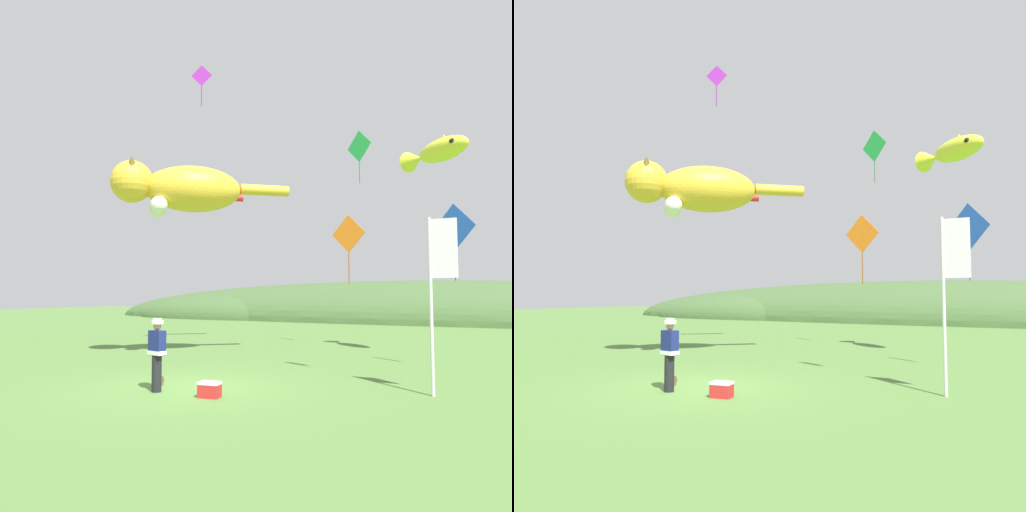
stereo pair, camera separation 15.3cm
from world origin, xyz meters
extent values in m
plane|color=#517A38|center=(0.00, 0.00, 0.00)|extent=(120.00, 120.00, 0.00)
ellipsoid|color=#426033|center=(0.00, 33.40, 0.00)|extent=(62.59, 12.37, 6.94)
ellipsoid|color=#426033|center=(-16.44, 30.65, 0.00)|extent=(20.72, 6.13, 4.43)
cylinder|color=black|center=(-0.33, -0.66, 0.44)|extent=(0.24, 0.24, 0.88)
cube|color=navy|center=(-0.33, -0.66, 1.18)|extent=(0.44, 0.31, 0.60)
cube|color=white|center=(-0.33, -0.66, 0.94)|extent=(0.46, 0.34, 0.10)
sphere|color=tan|center=(-0.33, -0.66, 1.59)|extent=(0.20, 0.20, 0.20)
cylinder|color=silver|center=(-0.33, -0.66, 1.68)|extent=(0.30, 0.30, 0.09)
cylinder|color=silver|center=(-0.33, -0.66, 1.74)|extent=(0.20, 0.20, 0.07)
cylinder|color=olive|center=(-0.80, 0.02, 0.13)|extent=(0.15, 0.20, 0.20)
cylinder|color=brown|center=(-0.87, 0.02, 0.13)|extent=(0.02, 0.26, 0.26)
cylinder|color=brown|center=(-0.73, 0.02, 0.13)|extent=(0.02, 0.26, 0.26)
cube|color=red|center=(1.17, -0.63, 0.15)|extent=(0.51, 0.37, 0.30)
cube|color=white|center=(1.17, -0.63, 0.33)|extent=(0.52, 0.38, 0.06)
cylinder|color=silver|center=(5.72, 1.87, 2.10)|extent=(0.08, 0.08, 4.20)
cube|color=white|center=(6.04, 1.87, 3.45)|extent=(0.60, 0.03, 1.40)
ellipsoid|color=gold|center=(-3.21, 5.03, 6.33)|extent=(4.04, 3.83, 1.75)
ellipsoid|color=white|center=(-3.34, 4.92, 6.01)|extent=(2.50, 2.34, 0.96)
sphere|color=gold|center=(-4.94, 3.57, 6.50)|extent=(1.57, 1.57, 1.57)
cone|color=#503E10|center=(-4.66, 3.24, 7.07)|extent=(0.79, 0.79, 0.52)
cone|color=#503E10|center=(-5.22, 3.90, 7.07)|extent=(0.79, 0.79, 0.52)
sphere|color=white|center=(-3.85, 3.80, 5.59)|extent=(0.63, 0.63, 0.63)
sphere|color=white|center=(-4.53, 4.61, 5.59)|extent=(0.63, 0.63, 0.63)
cylinder|color=gold|center=(-1.08, 6.83, 6.42)|extent=(1.74, 1.56, 0.42)
ellipsoid|color=yellow|center=(5.34, 8.73, 7.68)|extent=(2.38, 2.23, 0.84)
cone|color=yellow|center=(4.16, 9.77, 7.68)|extent=(1.13, 1.14, 0.84)
cone|color=yellow|center=(5.40, 8.69, 8.04)|extent=(0.55, 0.55, 0.39)
sphere|color=black|center=(5.73, 8.00, 7.75)|extent=(0.20, 0.20, 0.20)
cylinder|color=red|center=(-5.50, 10.76, 7.21)|extent=(2.08, 1.75, 0.36)
torus|color=white|center=(-6.43, 10.03, 7.21)|extent=(0.32, 0.38, 0.44)
cube|color=blue|center=(5.90, 5.95, 4.43)|extent=(1.30, 0.75, 1.49)
cylinder|color=black|center=(5.90, 5.97, 4.43)|extent=(0.88, 0.51, 0.02)
cube|color=#1A3E97|center=(5.90, 5.95, 3.23)|extent=(0.03, 0.02, 0.90)
cube|color=orange|center=(3.26, 3.52, 4.11)|extent=(1.08, 0.32, 1.12)
cylinder|color=black|center=(3.26, 3.53, 4.11)|extent=(0.73, 0.22, 0.02)
cube|color=#A95011|center=(3.26, 3.52, 3.10)|extent=(0.03, 0.02, 0.90)
cube|color=green|center=(1.90, 9.85, 8.58)|extent=(1.20, 0.67, 1.36)
cylinder|color=black|center=(1.90, 9.86, 8.58)|extent=(0.81, 0.46, 0.02)
cube|color=#1A7C35|center=(1.90, 9.85, 7.45)|extent=(0.03, 0.02, 0.90)
cube|color=purple|center=(-4.10, 6.89, 11.70)|extent=(0.86, 0.32, 0.90)
cylinder|color=black|center=(-4.10, 6.91, 11.70)|extent=(0.58, 0.22, 0.02)
cube|color=#6B1A7C|center=(-4.10, 6.89, 10.80)|extent=(0.03, 0.02, 0.90)
camera|label=1|loc=(7.40, -10.50, 2.39)|focal=35.00mm
camera|label=2|loc=(7.54, -10.43, 2.39)|focal=35.00mm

